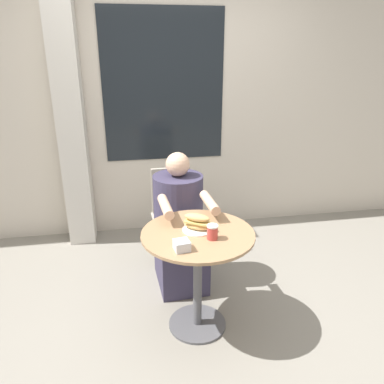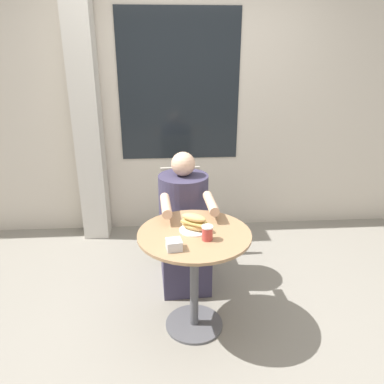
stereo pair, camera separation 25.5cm
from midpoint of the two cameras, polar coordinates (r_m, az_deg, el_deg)
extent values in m
plane|color=gray|center=(2.85, -1.90, -19.61)|extent=(8.00, 8.00, 0.00)
cube|color=beige|center=(3.85, -5.90, 14.17)|extent=(8.00, 0.08, 2.80)
cube|color=black|center=(3.79, -6.32, 15.62)|extent=(1.18, 0.01, 1.44)
cube|color=beige|center=(3.74, -19.86, 9.75)|extent=(0.25, 0.25, 2.40)
cylinder|color=#997551|center=(2.44, -2.10, -6.49)|extent=(0.74, 0.74, 0.02)
cylinder|color=#515156|center=(2.62, -2.00, -13.49)|extent=(0.06, 0.06, 0.70)
cylinder|color=#515156|center=(2.84, -1.90, -19.47)|extent=(0.41, 0.41, 0.02)
cube|color=#ADA393|center=(3.31, -4.81, -4.34)|extent=(0.40, 0.40, 0.02)
cube|color=#ADA393|center=(3.38, -5.37, 0.27)|extent=(0.35, 0.05, 0.42)
cylinder|color=#ADA393|center=(3.29, -1.38, -8.81)|extent=(0.03, 0.03, 0.43)
cylinder|color=#ADA393|center=(3.25, -7.16, -9.41)|extent=(0.03, 0.03, 0.43)
cylinder|color=#ADA393|center=(3.58, -2.48, -6.24)|extent=(0.03, 0.03, 0.43)
cylinder|color=#ADA393|center=(3.54, -7.77, -6.75)|extent=(0.03, 0.03, 0.43)
cube|color=#38334C|center=(3.15, -4.08, -10.14)|extent=(0.40, 0.52, 0.45)
cylinder|color=#38334C|center=(3.01, -4.54, -1.86)|extent=(0.40, 0.40, 0.47)
sphere|color=#D6A889|center=(2.89, -4.73, 4.19)|extent=(0.19, 0.19, 0.19)
cylinder|color=#D6A889|center=(2.66, -0.02, -1.66)|extent=(0.08, 0.32, 0.07)
cylinder|color=#D6A889|center=(2.61, -6.85, -2.27)|extent=(0.08, 0.32, 0.07)
cylinder|color=white|center=(2.46, -2.24, -5.84)|extent=(0.19, 0.19, 0.01)
ellipsoid|color=tan|center=(2.45, -2.25, -5.25)|extent=(0.18, 0.15, 0.05)
cube|color=#D6BC66|center=(2.43, -2.26, -4.62)|extent=(0.17, 0.15, 0.01)
ellipsoid|color=tan|center=(2.42, -2.27, -3.99)|extent=(0.18, 0.15, 0.05)
cylinder|color=#B73D38|center=(2.34, 0.00, -6.30)|extent=(0.07, 0.07, 0.08)
cylinder|color=white|center=(2.32, 0.00, -5.27)|extent=(0.07, 0.07, 0.01)
cube|color=silver|center=(2.23, -4.88, -8.19)|extent=(0.10, 0.10, 0.06)
camera|label=1|loc=(0.13, -92.86, -1.10)|focal=35.00mm
camera|label=2|loc=(0.13, 87.14, 1.10)|focal=35.00mm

